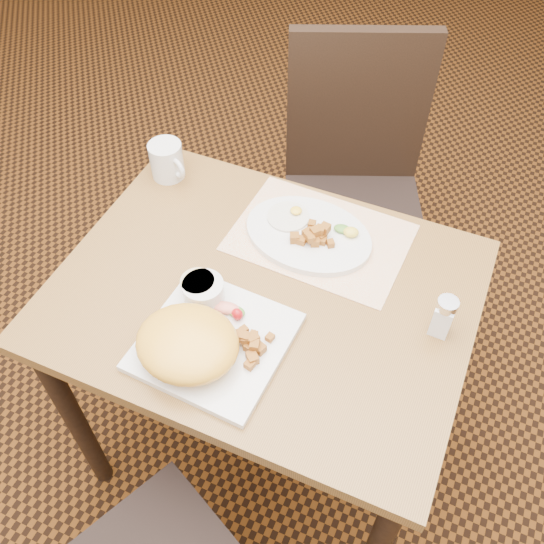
% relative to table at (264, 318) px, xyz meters
% --- Properties ---
extents(ground, '(8.00, 8.00, 0.00)m').
position_rel_table_xyz_m(ground, '(0.00, 0.00, -0.64)').
color(ground, black).
rests_on(ground, ground).
extents(table, '(0.90, 0.70, 0.75)m').
position_rel_table_xyz_m(table, '(0.00, 0.00, 0.00)').
color(table, brown).
rests_on(table, ground).
extents(chair_far, '(0.55, 0.56, 0.97)m').
position_rel_table_xyz_m(chair_far, '(0.01, 0.65, -0.10)').
color(chair_far, black).
rests_on(chair_far, ground).
extents(placemat, '(0.41, 0.30, 0.00)m').
position_rel_table_xyz_m(placemat, '(0.06, 0.19, 0.11)').
color(placemat, white).
rests_on(placemat, table).
extents(plate_square, '(0.29, 0.29, 0.02)m').
position_rel_table_xyz_m(plate_square, '(-0.03, -0.17, 0.12)').
color(plate_square, silver).
rests_on(plate_square, table).
extents(plate_oval, '(0.32, 0.25, 0.02)m').
position_rel_table_xyz_m(plate_oval, '(0.03, 0.18, 0.12)').
color(plate_oval, silver).
rests_on(plate_oval, placemat).
extents(hollandaise_mound, '(0.21, 0.18, 0.08)m').
position_rel_table_xyz_m(hollandaise_mound, '(-0.07, -0.22, 0.16)').
color(hollandaise_mound, yellow).
rests_on(hollandaise_mound, plate_square).
extents(ramekin, '(0.09, 0.09, 0.05)m').
position_rel_table_xyz_m(ramekin, '(-0.10, -0.08, 0.15)').
color(ramekin, silver).
rests_on(ramekin, plate_square).
extents(garnish_sq, '(0.08, 0.04, 0.03)m').
position_rel_table_xyz_m(garnish_sq, '(-0.03, -0.10, 0.14)').
color(garnish_sq, '#387223').
rests_on(garnish_sq, plate_square).
extents(fried_egg, '(0.10, 0.10, 0.02)m').
position_rel_table_xyz_m(fried_egg, '(-0.03, 0.21, 0.13)').
color(fried_egg, white).
rests_on(fried_egg, plate_oval).
extents(garnish_ov, '(0.07, 0.04, 0.02)m').
position_rel_table_xyz_m(garnish_ov, '(0.12, 0.22, 0.14)').
color(garnish_ov, '#387223').
rests_on(garnish_ov, plate_oval).
extents(salt_shaker, '(0.04, 0.04, 0.10)m').
position_rel_table_xyz_m(salt_shaker, '(0.38, 0.04, 0.16)').
color(salt_shaker, white).
rests_on(salt_shaker, table).
extents(coffee_mug, '(0.11, 0.08, 0.10)m').
position_rel_table_xyz_m(coffee_mug, '(-0.38, 0.25, 0.16)').
color(coffee_mug, silver).
rests_on(coffee_mug, table).
extents(home_fries_sq, '(0.08, 0.09, 0.03)m').
position_rel_table_xyz_m(home_fries_sq, '(0.04, -0.16, 0.14)').
color(home_fries_sq, '#A9621B').
rests_on(home_fries_sq, plate_square).
extents(home_fries_ov, '(0.11, 0.08, 0.04)m').
position_rel_table_xyz_m(home_fries_ov, '(0.05, 0.17, 0.14)').
color(home_fries_ov, '#A9621B').
rests_on(home_fries_ov, plate_oval).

